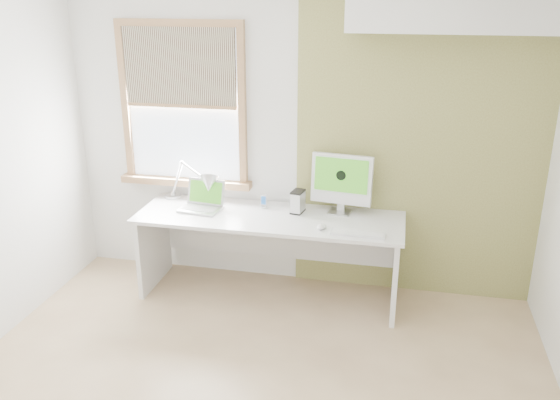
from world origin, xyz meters
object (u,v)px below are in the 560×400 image
(desk, at_px, (271,235))
(desk_lamp, at_px, (202,184))
(external_drive, at_px, (298,202))
(imac, at_px, (342,180))
(laptop, at_px, (203,202))

(desk, xyz_separation_m, desk_lamp, (-0.62, 0.07, 0.38))
(external_drive, bearing_deg, imac, 12.95)
(desk_lamp, height_order, external_drive, desk_lamp)
(laptop, bearing_deg, desk, 0.87)
(desk, distance_m, imac, 0.75)
(desk, height_order, imac, imac)
(desk, bearing_deg, imac, 15.23)
(desk, height_order, external_drive, external_drive)
(desk, distance_m, laptop, 0.64)
(desk, bearing_deg, laptop, -179.13)
(desk_lamp, height_order, laptop, desk_lamp)
(desk_lamp, relative_size, laptop, 1.61)
(desk, relative_size, desk_lamp, 3.72)
(laptop, distance_m, imac, 1.19)
(imac, bearing_deg, laptop, -172.00)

